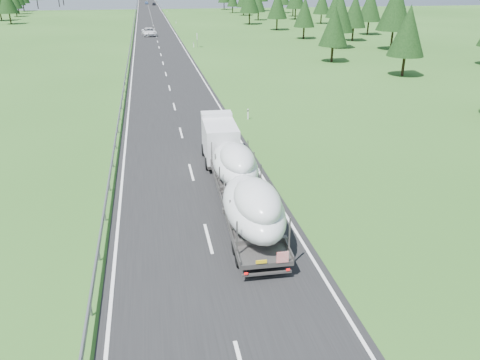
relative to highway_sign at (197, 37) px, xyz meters
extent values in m
cube|color=black|center=(-7.20, 20.00, -1.80)|extent=(10.00, 400.00, 0.02)
cube|color=slate|center=(-12.50, 20.00, -1.21)|extent=(0.08, 400.00, 0.32)
cube|color=silver|center=(-0.70, -50.00, -1.31)|extent=(0.12, 0.07, 1.00)
cube|color=black|center=(-0.70, -50.00, -0.99)|extent=(0.13, 0.08, 0.12)
cube|color=silver|center=(-0.70, 0.00, -1.31)|extent=(0.12, 0.07, 1.00)
cube|color=black|center=(-0.70, 0.00, -0.99)|extent=(0.13, 0.08, 0.12)
cube|color=silver|center=(-0.70, 50.00, -1.31)|extent=(0.12, 0.07, 1.00)
cube|color=black|center=(-0.70, 50.00, -0.99)|extent=(0.13, 0.08, 0.12)
cube|color=silver|center=(-0.70, 100.00, -1.31)|extent=(0.12, 0.07, 1.00)
cube|color=black|center=(-0.70, 100.00, -0.99)|extent=(0.13, 0.08, 0.12)
cube|color=silver|center=(-0.70, 150.00, -1.31)|extent=(0.12, 0.07, 1.00)
cube|color=black|center=(-0.70, 150.00, -0.99)|extent=(0.13, 0.08, 0.12)
cylinder|color=slate|center=(0.00, 0.00, -0.81)|extent=(0.08, 0.08, 2.00)
cube|color=silver|center=(0.00, 0.00, 0.19)|extent=(0.05, 0.90, 1.20)
cylinder|color=black|center=(34.64, -9.98, 0.21)|extent=(0.36, 0.36, 4.03)
cone|color=black|center=(34.64, -9.98, 5.81)|extent=(6.27, 6.27, 8.40)
cylinder|color=black|center=(33.04, 3.70, -0.21)|extent=(0.36, 0.36, 3.19)
cone|color=black|center=(33.04, 3.70, 4.21)|extent=(4.96, 4.96, 6.64)
cylinder|color=black|center=(41.11, 13.69, -0.05)|extent=(0.36, 0.36, 3.51)
cone|color=black|center=(41.11, 13.69, 4.82)|extent=(5.46, 5.46, 7.31)
cylinder|color=black|center=(38.61, 27.98, -0.19)|extent=(0.36, 0.36, 3.23)
cone|color=black|center=(38.61, 27.98, 4.30)|extent=(5.03, 5.03, 6.74)
cylinder|color=black|center=(40.27, 42.56, -0.25)|extent=(0.36, 0.36, 3.11)
cone|color=black|center=(40.27, 42.56, 4.07)|extent=(4.84, 4.84, 6.48)
cylinder|color=black|center=(37.37, 58.07, 0.11)|extent=(0.36, 0.36, 3.83)
cylinder|color=black|center=(40.44, 70.66, -0.30)|extent=(0.36, 0.36, 3.03)
cylinder|color=black|center=(41.49, 87.12, -0.12)|extent=(0.36, 0.36, 3.37)
cylinder|color=black|center=(35.65, 99.66, 0.30)|extent=(0.36, 0.36, 4.21)
cylinder|color=black|center=(34.38, 115.24, -0.12)|extent=(0.36, 0.36, 3.38)
cylinder|color=black|center=(39.20, 130.35, -0.33)|extent=(0.36, 0.36, 2.96)
cylinder|color=black|center=(33.50, 143.54, 0.00)|extent=(0.36, 0.36, 3.61)
cylinder|color=black|center=(36.67, 156.35, -0.19)|extent=(0.36, 0.36, 3.24)
cylinder|color=black|center=(24.15, -33.35, -0.25)|extent=(0.36, 0.36, 3.11)
cone|color=black|center=(24.15, -33.35, 4.07)|extent=(4.84, 4.84, 6.48)
cylinder|color=black|center=(18.98, -20.68, -0.36)|extent=(0.36, 0.36, 2.89)
cone|color=black|center=(18.98, -20.68, 3.66)|extent=(4.50, 4.50, 6.03)
cylinder|color=black|center=(25.80, -6.02, -0.10)|extent=(0.36, 0.36, 3.41)
cone|color=black|center=(25.80, -6.02, 4.64)|extent=(5.31, 5.31, 7.11)
cylinder|color=black|center=(24.06, 9.01, -0.36)|extent=(0.36, 0.36, 2.90)
cone|color=black|center=(24.06, 9.01, 3.67)|extent=(4.51, 4.51, 6.04)
cylinder|color=black|center=(23.19, 27.89, -0.19)|extent=(0.36, 0.36, 3.23)
cone|color=black|center=(23.19, 27.89, 4.29)|extent=(5.03, 5.03, 6.73)
cylinder|color=black|center=(19.63, 44.32, -0.01)|extent=(0.36, 0.36, 3.60)
cylinder|color=black|center=(25.29, 57.69, -0.39)|extent=(0.36, 0.36, 2.85)
cone|color=black|center=(25.29, 57.69, 3.57)|extent=(4.43, 4.43, 5.93)
cylinder|color=black|center=(24.67, 77.51, -0.18)|extent=(0.36, 0.36, 3.25)
cylinder|color=black|center=(23.18, 90.91, -0.47)|extent=(0.36, 0.36, 2.67)
cylinder|color=black|center=(23.13, 110.52, -0.20)|extent=(0.36, 0.36, 3.22)
cylinder|color=black|center=(-46.88, 58.07, -0.10)|extent=(0.36, 0.36, 3.42)
cone|color=black|center=(-46.88, 58.07, 4.64)|extent=(5.31, 5.31, 7.12)
cylinder|color=black|center=(-52.58, 70.66, 0.21)|extent=(0.36, 0.36, 4.05)
cylinder|color=black|center=(-51.83, 87.12, -0.30)|extent=(0.36, 0.36, 3.01)
cylinder|color=black|center=(-53.85, 99.66, -0.04)|extent=(0.36, 0.36, 3.54)
cylinder|color=black|center=(-55.48, 115.24, -0.07)|extent=(0.36, 0.36, 3.49)
cylinder|color=black|center=(-53.09, 130.35, 0.31)|extent=(0.36, 0.36, 4.23)
cylinder|color=black|center=(-46.49, 143.54, 0.22)|extent=(0.36, 0.36, 4.06)
cylinder|color=black|center=(-46.46, 156.35, -0.22)|extent=(0.36, 0.36, 3.18)
cube|color=silver|center=(-4.95, -60.50, -0.12)|extent=(2.37, 4.51, 2.49)
cube|color=black|center=(-4.95, -58.23, 0.32)|extent=(2.04, 0.14, 1.24)
cube|color=silver|center=(-4.95, -58.55, 1.25)|extent=(2.25, 1.14, 0.27)
cube|color=#5C5957|center=(-4.95, -61.39, -1.32)|extent=(2.31, 2.74, 0.22)
cylinder|color=black|center=(-5.97, -58.90, -1.36)|extent=(0.34, 0.90, 0.89)
cylinder|color=black|center=(-3.93, -58.90, -1.36)|extent=(0.34, 0.90, 0.89)
cylinder|color=black|center=(-5.97, -61.74, -1.36)|extent=(0.34, 0.90, 0.89)
cylinder|color=black|center=(-3.93, -61.74, -1.36)|extent=(0.34, 0.90, 0.89)
cube|color=#5C5957|center=(-4.95, -68.93, -0.99)|extent=(2.81, 12.50, 0.23)
cube|color=#5C5957|center=(-6.13, -68.93, -0.77)|extent=(0.47, 12.43, 0.21)
cube|color=#5C5957|center=(-3.77, -68.93, -0.77)|extent=(0.47, 12.43, 0.21)
cube|color=#5C5957|center=(-6.13, -74.26, -0.03)|extent=(0.06, 0.06, 1.69)
cube|color=#5C5957|center=(-3.77, -74.26, -0.03)|extent=(0.06, 0.06, 1.69)
cube|color=#5C5957|center=(-6.13, -72.13, -0.03)|extent=(0.06, 0.06, 1.69)
cube|color=#5C5957|center=(-3.77, -72.13, -0.03)|extent=(0.06, 0.06, 1.69)
cube|color=#5C5957|center=(-6.13, -70.00, -0.03)|extent=(0.06, 0.06, 1.69)
cube|color=#5C5957|center=(-3.77, -70.00, -0.03)|extent=(0.06, 0.06, 1.69)
cube|color=#5C5957|center=(-6.13, -67.87, -0.03)|extent=(0.06, 0.06, 1.69)
cube|color=#5C5957|center=(-3.77, -67.87, -0.03)|extent=(0.06, 0.06, 1.69)
cube|color=#5C5957|center=(-6.13, -65.74, -0.03)|extent=(0.06, 0.06, 1.69)
cube|color=#5C5957|center=(-3.77, -65.74, -0.03)|extent=(0.06, 0.06, 1.69)
cube|color=#5C5957|center=(-6.13, -63.61, -0.03)|extent=(0.06, 0.06, 1.69)
cube|color=#5C5957|center=(-3.77, -63.61, -0.03)|extent=(0.06, 0.06, 1.69)
cylinder|color=black|center=(-5.93, -73.73, -1.36)|extent=(0.38, 0.90, 0.89)
cylinder|color=black|center=(-3.97, -73.73, -1.36)|extent=(0.38, 0.90, 0.89)
cylinder|color=black|center=(-5.93, -72.66, -1.36)|extent=(0.38, 0.90, 0.89)
cylinder|color=black|center=(-3.97, -72.66, -1.36)|extent=(0.38, 0.90, 0.89)
cube|color=#5C5957|center=(-4.95, -75.11, -1.41)|extent=(2.22, 0.18, 0.11)
cube|color=red|center=(-4.29, -75.17, -0.61)|extent=(0.53, 0.05, 0.53)
cube|color=yellow|center=(-5.22, -75.17, -0.74)|extent=(0.49, 0.05, 0.16)
cube|color=red|center=(-5.88, -75.17, -1.28)|extent=(0.16, 0.06, 0.09)
cube|color=red|center=(-4.02, -75.17, -1.28)|extent=(0.16, 0.06, 0.09)
ellipsoid|color=silver|center=(-4.95, -71.78, 0.18)|extent=(3.02, 6.61, 2.11)
ellipsoid|color=silver|center=(-4.95, -72.59, 0.91)|extent=(2.27, 4.20, 1.68)
ellipsoid|color=silver|center=(-4.95, -65.74, 0.07)|extent=(2.79, 6.39, 1.89)
ellipsoid|color=silver|center=(-4.95, -66.53, 0.73)|extent=(2.10, 4.06, 1.51)
imported|color=white|center=(-8.66, 21.08, -0.94)|extent=(3.44, 6.49, 1.74)
imported|color=black|center=(-4.41, 149.04, -1.16)|extent=(1.67, 3.84, 1.29)
imported|color=#172642|center=(-7.78, 158.81, -1.16)|extent=(1.63, 4.03, 1.30)
camera|label=1|loc=(-9.57, -91.64, 10.46)|focal=35.00mm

